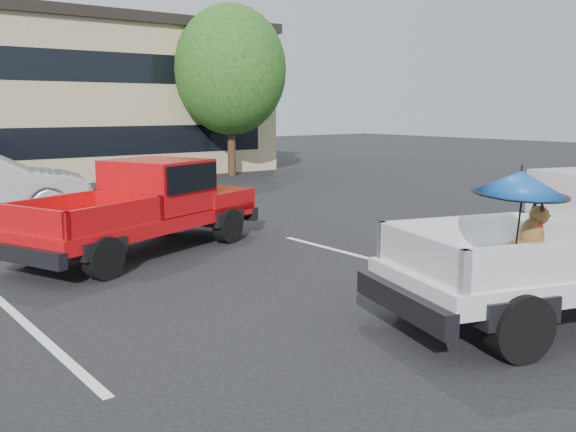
{
  "coord_description": "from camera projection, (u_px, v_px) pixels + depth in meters",
  "views": [
    {
      "loc": [
        -5.13,
        -6.02,
        2.7
      ],
      "look_at": [
        -0.03,
        0.58,
        1.3
      ],
      "focal_mm": 40.0,
      "sensor_mm": 36.0,
      "label": 1
    }
  ],
  "objects": [
    {
      "name": "ground",
      "position": [
        317.0,
        321.0,
        8.24
      ],
      "size": [
        90.0,
        90.0,
        0.0
      ],
      "primitive_type": "plane",
      "color": "black",
      "rests_on": "ground"
    },
    {
      "name": "stripe_left",
      "position": [
        30.0,
        328.0,
        7.99
      ],
      "size": [
        0.12,
        5.0,
        0.01
      ],
      "primitive_type": "cube",
      "color": "silver",
      "rests_on": "ground"
    },
    {
      "name": "stripe_right",
      "position": [
        372.0,
        259.0,
        11.61
      ],
      "size": [
        0.12,
        5.0,
        0.01
      ],
      "primitive_type": "cube",
      "color": "silver",
      "rests_on": "ground"
    },
    {
      "name": "motel_building",
      "position": [
        13.0,
        96.0,
        25.29
      ],
      "size": [
        20.4,
        8.4,
        6.3
      ],
      "color": "tan",
      "rests_on": "ground"
    },
    {
      "name": "tree_right",
      "position": [
        230.0,
        70.0,
        25.46
      ],
      "size": [
        4.46,
        4.46,
        6.78
      ],
      "color": "#332114",
      "rests_on": "ground"
    },
    {
      "name": "tree_back",
      "position": [
        83.0,
        71.0,
        29.85
      ],
      "size": [
        4.68,
        4.68,
        7.11
      ],
      "color": "#332114",
      "rests_on": "ground"
    },
    {
      "name": "red_pickup",
      "position": [
        152.0,
        201.0,
        12.27
      ],
      "size": [
        5.57,
        3.6,
        1.74
      ],
      "rotation": [
        0.0,
        0.0,
        0.37
      ],
      "color": "black",
      "rests_on": "ground"
    }
  ]
}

